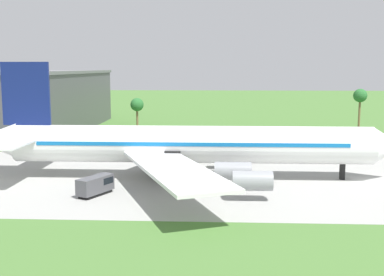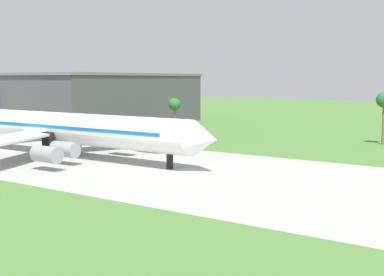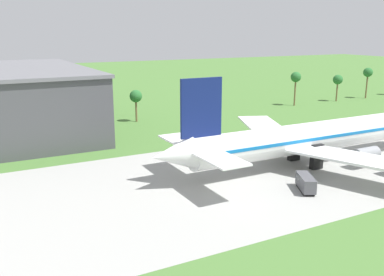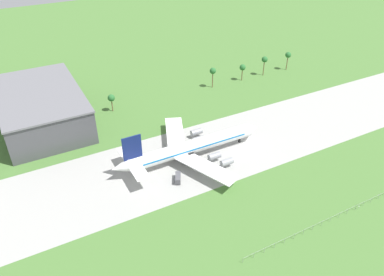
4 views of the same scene
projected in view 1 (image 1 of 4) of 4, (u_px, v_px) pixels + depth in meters
ground_plane at (367, 180)px, 75.17m from camera, size 600.00×600.00×0.00m
taxiway_strip at (367, 180)px, 75.17m from camera, size 320.00×44.00×0.02m
jet_airliner at (184, 145)px, 75.84m from camera, size 68.12×55.65×18.29m
baggage_tug at (96, 185)px, 66.06m from camera, size 4.40×6.04×2.62m
terminal_building at (24, 100)px, 135.89m from camera, size 36.72×61.20×16.61m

